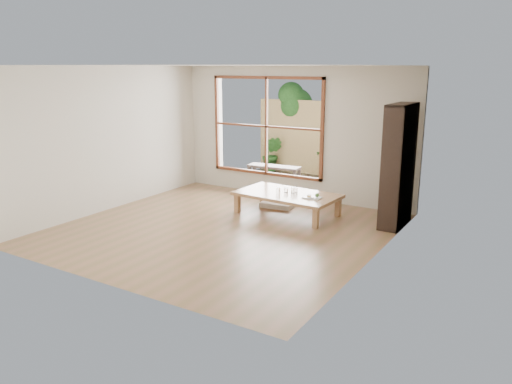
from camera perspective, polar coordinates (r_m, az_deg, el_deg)
ground at (r=8.20m, az=-3.71°, el=-4.24°), size 5.00×5.00×0.00m
low_table at (r=8.91m, az=3.59°, el=-0.43°), size 1.85×1.12×0.39m
floor_cushion at (r=9.56m, az=2.72°, el=-1.27°), size 0.67×0.67×0.09m
bookshelf at (r=8.48m, az=15.96°, el=2.89°), size 0.32×0.91×2.01m
glass_tall at (r=8.80m, az=2.55°, el=0.12°), size 0.07×0.07×0.12m
glass_mid at (r=8.91m, az=4.27°, el=0.22°), size 0.08×0.08×0.11m
glass_short at (r=8.93m, az=4.53°, el=0.22°), size 0.08×0.08×0.10m
glass_small at (r=8.94m, az=3.46°, el=0.23°), size 0.07×0.07×0.09m
food_tray at (r=8.59m, az=6.53°, el=-0.57°), size 0.30×0.21×0.09m
deck at (r=11.44m, az=4.06°, el=1.07°), size 2.80×2.00×0.05m
garden_bench at (r=11.30m, az=2.07°, el=2.72°), size 1.23×0.45×0.38m
bamboo_fence at (r=12.16m, az=6.32°, el=6.12°), size 2.80×0.06×1.80m
shrub_right at (r=11.62m, az=8.79°, el=3.35°), size 0.89×0.82×0.83m
shrub_left at (r=12.43m, az=1.84°, el=4.34°), size 0.57×0.50×0.88m
garden_tree at (r=12.65m, az=4.18°, el=9.78°), size 1.04×0.85×2.22m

